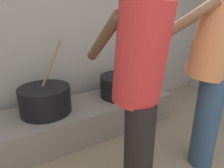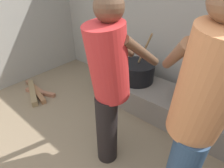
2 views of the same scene
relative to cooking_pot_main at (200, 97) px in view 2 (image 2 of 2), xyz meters
name	(u,v)px [view 2 (image 2 of 2)]	position (x,y,z in m)	size (l,w,h in m)	color
block_enclosure_rear	(190,22)	(-0.45, 0.54, 0.66)	(4.92, 0.20, 2.23)	#9E998E
hearth_ledge	(161,102)	(-0.44, 0.02, -0.29)	(1.94, 0.60, 0.33)	slate
cooking_pot_main	(200,97)	(0.00, 0.00, 0.00)	(0.51, 0.51, 0.70)	black
cooking_pot_secondary	(136,72)	(-0.87, 0.05, 0.01)	(0.49, 0.49, 0.71)	black
cook_in_orange_shirt	(198,114)	(0.15, -0.97, 0.50)	(0.62, 0.75, 1.66)	navy
cook_in_red_shirt	(109,83)	(-0.53, -0.94, 0.43)	(0.38, 0.67, 1.55)	black
firewood_pile	(35,91)	(-2.17, -0.86, -0.42)	(0.77, 0.38, 0.08)	#9E634A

